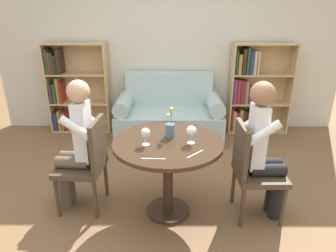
% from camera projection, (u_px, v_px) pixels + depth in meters
% --- Properties ---
extents(ground_plane, '(16.00, 16.00, 0.00)m').
position_uv_depth(ground_plane, '(168.00, 211.00, 2.86)').
color(ground_plane, brown).
extents(back_wall, '(5.20, 0.05, 2.70)m').
position_uv_depth(back_wall, '(169.00, 41.00, 4.42)').
color(back_wall, beige).
rests_on(back_wall, ground_plane).
extents(round_table, '(0.96, 0.96, 0.74)m').
position_uv_depth(round_table, '(168.00, 156.00, 2.64)').
color(round_table, '#382619').
rests_on(round_table, ground_plane).
extents(couch, '(1.52, 0.80, 0.92)m').
position_uv_depth(couch, '(169.00, 117.00, 4.41)').
color(couch, '#A8C1C1').
rests_on(couch, ground_plane).
extents(bookshelf_left, '(0.90, 0.28, 1.34)m').
position_uv_depth(bookshelf_left, '(72.00, 88.00, 4.55)').
color(bookshelf_left, tan).
rests_on(bookshelf_left, ground_plane).
extents(bookshelf_right, '(0.90, 0.28, 1.34)m').
position_uv_depth(bookshelf_right, '(251.00, 89.00, 4.52)').
color(bookshelf_right, tan).
rests_on(bookshelf_right, ground_plane).
extents(chair_left, '(0.45, 0.45, 0.90)m').
position_uv_depth(chair_left, '(87.00, 161.00, 2.76)').
color(chair_left, '#473828').
rests_on(chair_left, ground_plane).
extents(chair_right, '(0.43, 0.43, 0.90)m').
position_uv_depth(chair_right, '(252.00, 168.00, 2.65)').
color(chair_right, '#473828').
rests_on(chair_right, ground_plane).
extents(person_left, '(0.43, 0.36, 1.25)m').
position_uv_depth(person_left, '(76.00, 144.00, 2.71)').
color(person_left, brown).
rests_on(person_left, ground_plane).
extents(person_right, '(0.42, 0.35, 1.27)m').
position_uv_depth(person_right, '(264.00, 149.00, 2.58)').
color(person_right, black).
rests_on(person_right, ground_plane).
extents(wine_glass_left, '(0.08, 0.08, 0.15)m').
position_uv_depth(wine_glass_left, '(145.00, 133.00, 2.48)').
color(wine_glass_left, white).
rests_on(wine_glass_left, round_table).
extents(wine_glass_right, '(0.09, 0.09, 0.16)m').
position_uv_depth(wine_glass_right, '(191.00, 131.00, 2.51)').
color(wine_glass_right, white).
rests_on(wine_glass_right, round_table).
extents(flower_vase, '(0.08, 0.08, 0.28)m').
position_uv_depth(flower_vase, '(170.00, 128.00, 2.64)').
color(flower_vase, slate).
rests_on(flower_vase, round_table).
extents(knife_left_setting, '(0.14, 0.14, 0.00)m').
position_uv_depth(knife_left_setting, '(195.00, 154.00, 2.36)').
color(knife_left_setting, silver).
rests_on(knife_left_setting, round_table).
extents(fork_left_setting, '(0.19, 0.02, 0.00)m').
position_uv_depth(fork_left_setting, '(153.00, 159.00, 2.28)').
color(fork_left_setting, silver).
rests_on(fork_left_setting, round_table).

